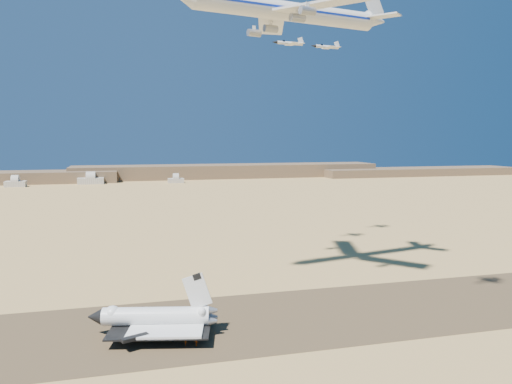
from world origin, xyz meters
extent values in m
plane|color=tan|center=(0.00, 0.00, 0.00)|extent=(1200.00, 1200.00, 0.00)
cube|color=brown|center=(0.00, 0.00, 0.03)|extent=(600.00, 50.00, 0.06)
cube|color=brown|center=(120.00, 540.00, 9.00)|extent=(420.00, 60.00, 18.00)
cube|color=brown|center=(400.00, 510.00, 5.50)|extent=(300.00, 60.00, 11.00)
cube|color=beige|center=(-140.00, 470.00, 3.25)|extent=(22.00, 14.00, 6.50)
cube|color=beige|center=(-60.00, 485.00, 3.75)|extent=(30.00, 15.00, 7.50)
cube|color=beige|center=(40.00, 475.00, 2.75)|extent=(19.00, 12.50, 5.50)
cylinder|color=silver|center=(-13.26, -3.55, 5.42)|extent=(29.33, 11.31, 5.06)
cone|color=black|center=(-29.31, 0.07, 5.42)|extent=(5.03, 5.59, 4.81)
sphere|color=silver|center=(-24.73, -0.96, 6.15)|extent=(4.70, 4.70, 4.70)
cube|color=silver|center=(-9.74, -4.35, 3.34)|extent=(24.18, 25.55, 0.81)
cube|color=black|center=(-11.50, -3.95, 2.94)|extent=(31.23, 27.14, 0.45)
cube|color=silver|center=(-1.80, -6.14, 12.48)|extent=(8.32, 2.46, 10.41)
cylinder|color=gray|center=(-24.73, -0.96, 1.45)|extent=(0.33, 0.33, 2.89)
cylinder|color=black|center=(-24.73, -0.96, 0.50)|extent=(1.06, 0.62, 0.99)
cylinder|color=gray|center=(-8.97, -9.16, 1.45)|extent=(0.33, 0.33, 2.89)
cylinder|color=black|center=(-8.97, -9.16, 0.50)|extent=(1.06, 0.62, 0.99)
cylinder|color=gray|center=(-6.98, -0.34, 1.45)|extent=(0.33, 0.33, 2.89)
cylinder|color=black|center=(-6.98, -0.34, 0.50)|extent=(1.06, 0.62, 0.99)
cylinder|color=silver|center=(37.58, 33.88, 99.52)|extent=(71.33, 21.64, 6.73)
cube|color=silver|center=(43.18, 17.88, 98.26)|extent=(27.58, 30.22, 0.74)
cube|color=silver|center=(36.09, 50.78, 98.26)|extent=(17.72, 32.93, 0.74)
cube|color=silver|center=(76.03, 35.18, 100.57)|extent=(12.05, 12.46, 0.53)
cube|color=silver|center=(73.15, 48.54, 100.57)|extent=(9.05, 12.78, 0.53)
cube|color=silver|center=(74.59, 41.86, 107.41)|extent=(11.88, 3.25, 15.03)
cylinder|color=gray|center=(37.52, 24.19, 95.11)|extent=(5.72, 3.78, 2.73)
cylinder|color=gray|center=(37.46, 14.49, 95.11)|extent=(5.72, 3.78, 2.73)
cylinder|color=gray|center=(33.53, 42.69, 95.11)|extent=(5.72, 3.78, 2.73)
cylinder|color=gray|center=(29.48, 51.50, 95.11)|extent=(5.72, 3.78, 2.73)
imported|color=orange|center=(-6.22, -8.69, 0.85)|extent=(0.40, 0.59, 1.57)
imported|color=orange|center=(-5.94, -12.81, 0.91)|extent=(0.58, 0.88, 1.71)
imported|color=orange|center=(-3.30, -14.17, 1.00)|extent=(1.13, 1.21, 1.87)
cylinder|color=silver|center=(53.75, 80.26, 97.53)|extent=(12.59, 2.74, 1.46)
cone|color=black|center=(46.29, 79.48, 97.53)|extent=(2.83, 1.63, 1.35)
sphere|color=black|center=(50.65, 79.94, 98.05)|extent=(1.46, 1.46, 1.46)
cube|color=silver|center=(54.79, 80.37, 97.32)|extent=(4.49, 8.67, 0.26)
cube|color=silver|center=(58.94, 80.80, 97.53)|extent=(2.82, 5.42, 0.21)
cube|color=silver|center=(59.14, 80.82, 98.99)|extent=(3.16, 0.58, 3.53)
cylinder|color=silver|center=(80.37, 100.41, 100.59)|extent=(13.05, 2.90, 1.51)
cone|color=black|center=(72.64, 99.57, 100.59)|extent=(2.94, 1.70, 1.40)
sphere|color=black|center=(77.15, 100.06, 101.13)|extent=(1.51, 1.51, 1.51)
cube|color=silver|center=(81.44, 100.52, 100.38)|extent=(4.69, 9.00, 0.27)
cube|color=silver|center=(85.73, 100.99, 100.59)|extent=(2.94, 5.62, 0.22)
cube|color=silver|center=(85.95, 101.01, 102.10)|extent=(3.28, 0.62, 3.65)
camera|label=1|loc=(-20.31, -140.26, 54.65)|focal=35.00mm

